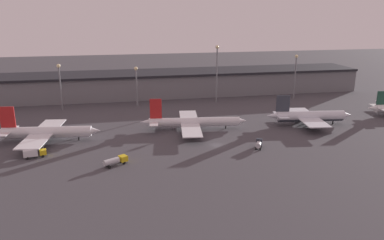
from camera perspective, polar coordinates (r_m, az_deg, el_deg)
The scene contains 12 objects.
ground at distance 133.61m, azimuth 3.73°, elevation -3.84°, with size 600.00×600.00×0.00m, color #423F44.
terminal_building at distance 213.67m, azimuth -2.39°, elevation 5.69°, with size 210.55×27.30×13.27m.
airplane_1 at distance 146.58m, azimuth -21.41°, elevation -1.74°, with size 39.43×35.16×13.20m.
airplane_2 at distance 150.15m, azimuth 0.11°, elevation -0.32°, with size 43.10×37.49×12.77m.
airplane_3 at distance 163.57m, azimuth 17.43°, elevation 0.54°, with size 36.77×30.76×12.78m.
service_vehicle_0 at distance 132.07m, azimuth -22.95°, elevation -4.63°, with size 7.31×3.63×2.94m.
service_vehicle_3 at distance 131.91m, azimuth 10.13°, elevation -3.61°, with size 3.74×4.84×3.01m.
service_vehicle_4 at distance 118.34m, azimuth -11.55°, elevation -6.08°, with size 7.74×5.59×2.57m.
lamp_post_0 at distance 189.35m, azimuth -19.49°, elevation 5.73°, with size 1.80×1.80×22.01m.
lamp_post_1 at distance 188.07m, azimuth -8.47°, elevation 6.00°, with size 1.80×1.80×19.66m.
lamp_post_2 at distance 193.86m, azimuth 3.82°, elevation 8.05°, with size 1.80×1.80×29.34m.
lamp_post_3 at distance 210.20m, azimuth 15.49°, elevation 7.28°, with size 1.80×1.80×23.66m.
Camera 1 is at (-33.89, -120.83, 45.87)m, focal length 35.00 mm.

